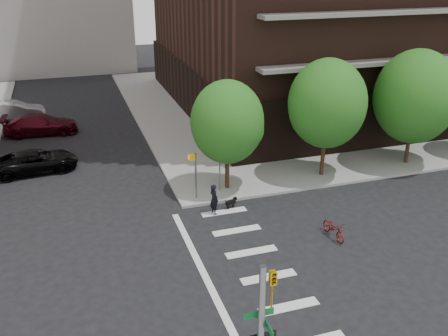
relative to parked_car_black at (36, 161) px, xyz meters
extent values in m
plane|color=black|center=(6.36, -14.59, -0.69)|extent=(120.00, 120.00, 0.00)
cube|color=gray|center=(26.86, 8.91, -0.61)|extent=(39.00, 33.00, 0.15)
cube|color=silver|center=(9.36, -16.59, -0.68)|extent=(2.40, 0.50, 0.01)
cube|color=silver|center=(9.36, -14.59, -0.68)|extent=(2.40, 0.50, 0.01)
cube|color=silver|center=(9.36, -12.59, -0.68)|extent=(2.40, 0.50, 0.01)
cube|color=silver|center=(9.36, -10.59, -0.68)|extent=(2.40, 0.50, 0.01)
cube|color=silver|center=(9.36, -8.59, -0.68)|extent=(2.40, 0.50, 0.01)
cube|color=silver|center=(6.86, -14.59, -0.68)|extent=(0.30, 13.00, 0.01)
cube|color=black|center=(24.36, 9.41, 1.46)|extent=(25.50, 25.50, 4.00)
cylinder|color=#301E11|center=(10.36, -6.09, 0.61)|extent=(0.24, 0.24, 2.30)
sphere|color=#235B19|center=(10.36, -6.09, 3.36)|extent=(4.00, 4.00, 4.00)
cylinder|color=#301E11|center=(16.36, -6.09, 0.76)|extent=(0.24, 0.24, 2.60)
sphere|color=#235B19|center=(16.36, -6.09, 3.86)|extent=(4.50, 4.50, 4.50)
cylinder|color=#301E11|center=(22.36, -6.09, 0.61)|extent=(0.24, 0.24, 2.30)
sphere|color=#235B19|center=(22.36, -6.09, 3.76)|extent=(5.00, 5.00, 5.00)
imported|color=gold|center=(6.11, -22.09, 4.76)|extent=(0.16, 0.20, 1.00)
cube|color=#0A5926|center=(5.86, -21.94, 4.06)|extent=(0.75, 0.02, 0.18)
cube|color=#0A5926|center=(6.01, -22.09, 3.81)|extent=(0.02, 0.75, 0.18)
cylinder|color=slate|center=(8.36, -6.79, 0.76)|extent=(0.10, 0.10, 2.60)
cube|color=gold|center=(8.16, -6.79, 1.86)|extent=(0.32, 0.25, 0.32)
cylinder|color=slate|center=(9.86, -6.29, 0.56)|extent=(0.08, 0.08, 2.20)
cube|color=gold|center=(9.86, -6.44, 1.46)|extent=(0.64, 0.02, 0.64)
imported|color=black|center=(0.00, 0.00, 0.00)|extent=(2.72, 5.14, 1.38)
imported|color=#3C0911|center=(0.19, 7.30, 0.09)|extent=(2.53, 5.47, 1.55)
imported|color=#B9BBC3|center=(-1.84, 11.69, 0.07)|extent=(1.67, 4.61, 1.51)
imported|color=maroon|center=(13.52, -12.57, -0.23)|extent=(0.70, 1.78, 0.92)
imported|color=black|center=(8.82, -8.59, 0.14)|extent=(0.69, 0.55, 1.65)
cube|color=black|center=(9.82, -8.30, -0.34)|extent=(0.57, 0.35, 0.22)
cube|color=black|center=(10.10, -8.20, -0.21)|extent=(0.19, 0.17, 0.16)
cylinder|color=black|center=(9.98, -8.25, -0.57)|extent=(0.06, 0.06, 0.24)
cylinder|color=black|center=(9.65, -8.35, -0.57)|extent=(0.06, 0.06, 0.24)
camera|label=1|loc=(2.24, -30.46, 11.65)|focal=40.00mm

